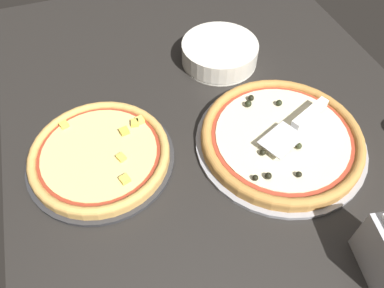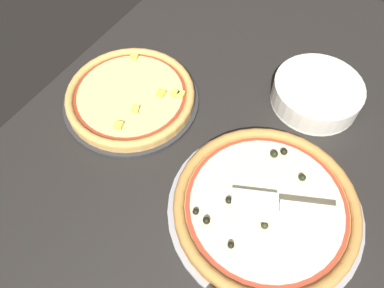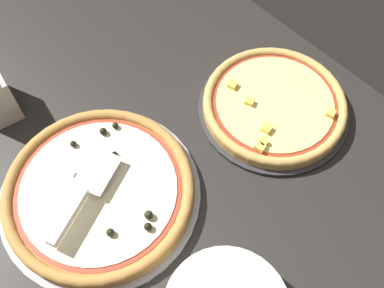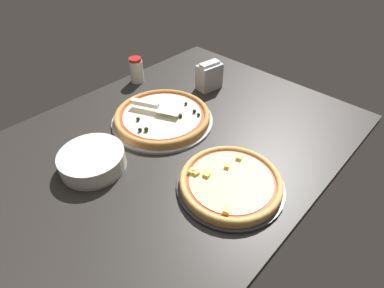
{
  "view_description": "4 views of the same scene",
  "coord_description": "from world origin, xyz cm",
  "px_view_note": "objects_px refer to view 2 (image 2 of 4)",
  "views": [
    {
      "loc": [
        -57.38,
        27.98,
        73.37
      ],
      "look_at": [
        -4.62,
        9.84,
        3.0
      ],
      "focal_mm": 35.0,
      "sensor_mm": 36.0,
      "label": 1
    },
    {
      "loc": [
        -45.36,
        -15.49,
        76.25
      ],
      "look_at": [
        -4.62,
        9.84,
        3.0
      ],
      "focal_mm": 35.0,
      "sensor_mm": 36.0,
      "label": 2
    },
    {
      "loc": [
        32.16,
        -23.39,
        87.33
      ],
      "look_at": [
        -4.62,
        9.84,
        3.0
      ],
      "focal_mm": 42.0,
      "sensor_mm": 36.0,
      "label": 3
    },
    {
      "loc": [
        56.1,
        67.15,
        74.65
      ],
      "look_at": [
        -4.62,
        9.84,
        3.0
      ],
      "focal_mm": 28.0,
      "sensor_mm": 36.0,
      "label": 4
    }
  ],
  "objects_px": {
    "pizza_front": "(266,206)",
    "plate_stack": "(317,93)",
    "pizza_back": "(131,95)",
    "serving_spatula": "(298,209)"
  },
  "relations": [
    {
      "from": "pizza_front",
      "to": "plate_stack",
      "type": "distance_m",
      "value": 0.35
    },
    {
      "from": "pizza_back",
      "to": "plate_stack",
      "type": "height_order",
      "value": "plate_stack"
    },
    {
      "from": "pizza_back",
      "to": "pizza_front",
      "type": "bearing_deg",
      "value": -102.69
    },
    {
      "from": "pizza_front",
      "to": "plate_stack",
      "type": "bearing_deg",
      "value": 4.22
    },
    {
      "from": "serving_spatula",
      "to": "plate_stack",
      "type": "distance_m",
      "value": 0.35
    },
    {
      "from": "pizza_front",
      "to": "pizza_back",
      "type": "xyz_separation_m",
      "value": [
        0.1,
        0.43,
        -0.0
      ]
    },
    {
      "from": "pizza_back",
      "to": "serving_spatula",
      "type": "distance_m",
      "value": 0.5
    },
    {
      "from": "pizza_front",
      "to": "pizza_back",
      "type": "relative_size",
      "value": 1.19
    },
    {
      "from": "pizza_front",
      "to": "serving_spatula",
      "type": "xyz_separation_m",
      "value": [
        0.01,
        -0.06,
        0.03
      ]
    },
    {
      "from": "serving_spatula",
      "to": "pizza_back",
      "type": "bearing_deg",
      "value": 80.03
    }
  ]
}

